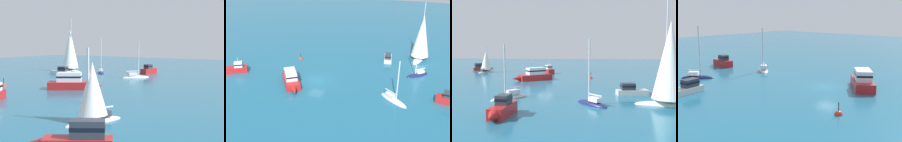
# 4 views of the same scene
# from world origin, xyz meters

# --- Properties ---
(ground_plane) EXTENTS (160.00, 160.00, 0.00)m
(ground_plane) POSITION_xyz_m (0.00, 0.00, 0.00)
(ground_plane) COLOR #1E607F
(sloop) EXTENTS (4.20, 8.11, 12.15)m
(sloop) POSITION_xyz_m (-16.39, -16.16, 4.38)
(sloop) COLOR silver
(sloop) RESTS_ON ground
(cabin_cruiser) EXTENTS (5.09, 1.76, 1.96)m
(cabin_cruiser) POSITION_xyz_m (-22.21, 0.61, 0.75)
(cabin_cruiser) COLOR #B21E1E
(cabin_cruiser) RESTS_ON ground
(sloop_1) EXTENTS (5.67, 3.10, 6.57)m
(sloop_1) POSITION_xyz_m (16.39, 16.89, 2.33)
(sloop_1) COLOR silver
(sloop_1) RESTS_ON ground
(cabin_cruiser_1) EXTENTS (2.02, 5.17, 1.60)m
(cabin_cruiser_1) POSITION_xyz_m (-10.37, -13.23, 0.63)
(cabin_cruiser_1) COLOR silver
(cabin_cruiser_1) RESTS_ON ground
(motor_cruiser_1) EXTENTS (3.91, 5.05, 1.84)m
(motor_cruiser_1) POSITION_xyz_m (21.96, 20.26, 0.73)
(motor_cruiser_1) COLOR #B21E1E
(motor_cruiser_1) RESTS_ON ground
(sailboat) EXTENTS (5.00, 4.24, 7.12)m
(sailboat) POSITION_xyz_m (-13.84, 2.34, 0.20)
(sailboat) COLOR silver
(sailboat) RESTS_ON ground
(ketch) EXTENTS (4.25, 3.95, 7.73)m
(ketch) POSITION_xyz_m (-16.65, -7.83, 0.22)
(ketch) COLOR #191E4C
(ketch) RESTS_ON ground
(cabin_cruiser_2) EXTENTS (5.82, 7.12, 2.34)m
(cabin_cruiser_2) POSITION_xyz_m (3.43, 2.58, 0.96)
(cabin_cruiser_2) COLOR #B21E1E
(cabin_cruiser_2) RESTS_ON ground
(channel_buoy) EXTENTS (0.77, 0.77, 1.57)m
(channel_buoy) POSITION_xyz_m (6.85, -8.08, 0.01)
(channel_buoy) COLOR red
(channel_buoy) RESTS_ON ground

